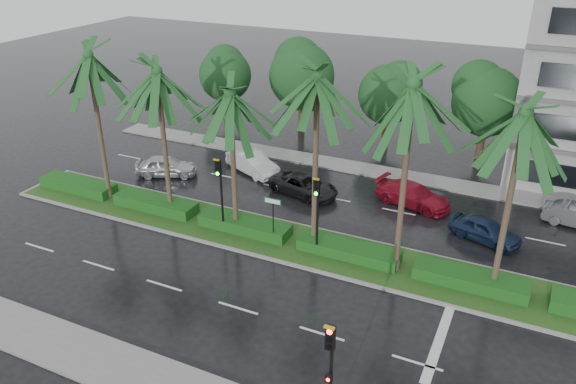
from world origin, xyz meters
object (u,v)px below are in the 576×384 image
at_px(signal_median_left, 220,185).
at_px(car_white, 253,163).
at_px(street_sign, 273,209).
at_px(car_red, 413,195).
at_px(car_darkgrey, 304,185).
at_px(car_blue, 485,230).
at_px(signal_near, 330,372).
at_px(car_silver, 166,166).

distance_m(signal_median_left, car_white, 8.73).
height_order(street_sign, car_red, street_sign).
distance_m(street_sign, car_white, 9.71).
bearing_deg(car_white, car_darkgrey, -85.34).
bearing_deg(signal_median_left, car_blue, 22.70).
relative_size(signal_near, car_blue, 1.15).
bearing_deg(signal_near, signal_median_left, 135.91).
bearing_deg(car_white, car_blue, -75.30).
bearing_deg(car_red, car_darkgrey, 116.40).
distance_m(car_silver, car_darkgrey, 9.58).
height_order(street_sign, car_darkgrey, street_sign).
relative_size(car_white, car_darkgrey, 0.96).
height_order(street_sign, car_silver, street_sign).
bearing_deg(car_darkgrey, car_silver, 111.37).
bearing_deg(car_white, signal_median_left, -138.42).
xyz_separation_m(street_sign, car_white, (-5.51, 7.87, -1.41)).
bearing_deg(car_blue, car_white, 99.70).
distance_m(signal_near, car_blue, 15.53).
bearing_deg(car_darkgrey, signal_near, -139.98).
height_order(signal_near, car_blue, signal_near).
relative_size(car_silver, car_blue, 1.07).
xyz_separation_m(car_darkgrey, car_blue, (11.01, -1.01, 0.02)).
bearing_deg(car_red, car_blue, -105.07).
xyz_separation_m(car_silver, car_white, (4.99, 2.89, 0.03)).
relative_size(car_white, car_blue, 1.14).
bearing_deg(car_white, signal_near, -120.55).
distance_m(signal_median_left, car_red, 11.84).
relative_size(signal_median_left, car_blue, 1.15).
height_order(car_silver, car_white, car_white).
bearing_deg(signal_median_left, street_sign, 3.47).
relative_size(car_darkgrey, car_red, 0.97).
distance_m(street_sign, car_darkgrey, 6.52).
bearing_deg(car_darkgrey, car_white, 84.02).
height_order(signal_median_left, car_blue, signal_median_left).
xyz_separation_m(signal_near, car_white, (-12.51, 17.74, -1.79)).
bearing_deg(signal_median_left, signal_near, -44.09).
relative_size(signal_median_left, car_white, 1.01).
bearing_deg(street_sign, car_silver, 154.66).
bearing_deg(signal_median_left, car_silver, 145.51).
relative_size(car_silver, car_white, 0.93).
bearing_deg(car_white, car_silver, 144.36).
relative_size(car_red, car_blue, 1.22).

